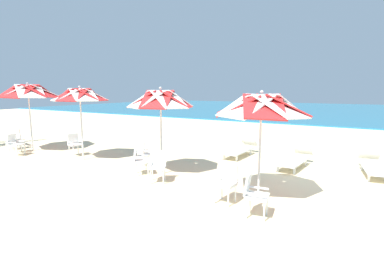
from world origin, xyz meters
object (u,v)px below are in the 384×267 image
Objects in this scene: beach_umbrella_1 at (161,100)px; plastic_chair_8 at (16,141)px; plastic_chair_0 at (227,181)px; plastic_chair_1 at (254,193)px; plastic_chair_4 at (139,159)px; plastic_chair_7 at (15,143)px; plastic_chair_3 at (144,153)px; sun_lounger_2 at (240,149)px; plastic_chair_2 at (158,164)px; sun_lounger_0 at (374,166)px; beach_umbrella_0 at (261,106)px; plastic_chair_6 at (14,138)px; beach_umbrella_3 at (28,92)px; plastic_chair_5 at (75,143)px; beach_umbrella_2 at (80,96)px; sun_lounger_1 at (295,159)px.

plastic_chair_8 is (-6.96, -0.60, -1.77)m from beach_umbrella_1.
plastic_chair_1 is (0.79, -0.42, 0.00)m from plastic_chair_0.
plastic_chair_4 and plastic_chair_7 have the same top height.
plastic_chair_3 reaches higher than sun_lounger_2.
sun_lounger_0 is (5.23, 3.92, -0.22)m from plastic_chair_2.
sun_lounger_0 is (2.17, 4.72, -0.22)m from plastic_chair_1.
plastic_chair_2 is 6.82m from plastic_chair_7.
plastic_chair_6 is at bearing 179.10° from beach_umbrella_0.
plastic_chair_2 is 0.30× the size of beach_umbrella_3.
plastic_chair_5 is at bearing 19.91° from plastic_chair_8.
beach_umbrella_1 is 3.07× the size of plastic_chair_4.
plastic_chair_3 and plastic_chair_4 have the same top height.
beach_umbrella_2 is 7.80m from sun_lounger_1.
plastic_chair_7 is at bearing -158.47° from sun_lounger_1.
plastic_chair_4 is 7.22m from plastic_chair_6.
plastic_chair_7 is (-9.08, 0.10, 0.00)m from plastic_chair_0.
plastic_chair_0 is 0.39× the size of sun_lounger_1.
beach_umbrella_3 is at bearing -172.59° from plastic_chair_5.
sun_lounger_0 is at bearing 57.21° from beach_umbrella_0.
beach_umbrella_2 reaches higher than plastic_chair_0.
plastic_chair_5 is at bearing -179.17° from plastic_chair_3.
plastic_chair_1 is 0.33× the size of beach_umbrella_1.
plastic_chair_3 reaches higher than sun_lounger_0.
plastic_chair_4 is at bearing 5.20° from plastic_chair_7.
plastic_chair_2 is 0.39× the size of sun_lounger_1.
plastic_chair_8 is (-2.49, -0.90, 0.00)m from plastic_chair_5.
plastic_chair_6 is (-0.93, -0.26, -1.98)m from beach_umbrella_3.
plastic_chair_3 is at bearing 7.82° from beach_umbrella_2.
beach_umbrella_1 reaches higher than sun_lounger_0.
plastic_chair_5 is at bearing 160.64° from beach_umbrella_2.
beach_umbrella_3 is (-3.25, 0.00, 0.12)m from beach_umbrella_2.
plastic_chair_1 is at bearing -14.95° from plastic_chair_4.
beach_umbrella_3 is 2.22m from plastic_chair_7.
beach_umbrella_1 is 4.86m from sun_lounger_1.
plastic_chair_2 is 1.65m from plastic_chair_3.
plastic_chair_3 is 3.49m from plastic_chair_5.
plastic_chair_3 reaches higher than sun_lounger_1.
plastic_chair_0 is 4.03m from sun_lounger_1.
beach_umbrella_2 is at bearing -160.23° from sun_lounger_0.
plastic_chair_8 is at bearing -152.77° from sun_lounger_2.
plastic_chair_0 is 1.00× the size of plastic_chair_5.
plastic_chair_8 is 0.39× the size of sun_lounger_0.
plastic_chair_0 is 3.84m from plastic_chair_3.
plastic_chair_5 and plastic_chair_6 have the same top height.
plastic_chair_4 reaches higher than sun_lounger_0.
plastic_chair_1 reaches higher than sun_lounger_1.
plastic_chair_7 is 0.59m from plastic_chair_8.
sun_lounger_2 is at bearing 72.28° from beach_umbrella_1.
beach_umbrella_3 reaches higher than sun_lounger_2.
plastic_chair_6 is 1.46m from plastic_chair_7.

